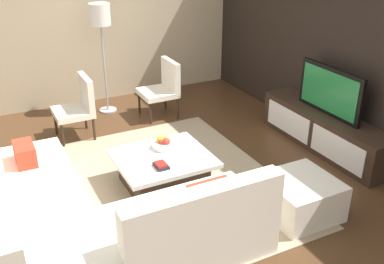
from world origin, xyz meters
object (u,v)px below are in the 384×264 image
(coffee_table, at_px, (163,170))
(accent_chair_near, at_px, (79,104))
(floor_lamp, at_px, (100,22))
(ottoman, at_px, (300,197))
(book_stack, at_px, (161,165))
(fruit_bowl, at_px, (164,144))
(media_console, at_px, (324,131))
(television, at_px, (330,91))
(sectional_couch, at_px, (90,216))
(accent_chair_far, at_px, (163,85))

(coffee_table, xyz_separation_m, accent_chair_near, (-1.74, -0.51, 0.29))
(floor_lamp, bearing_deg, ottoman, 14.58)
(accent_chair_near, relative_size, floor_lamp, 0.51)
(ottoman, bearing_deg, book_stack, -128.63)
(coffee_table, height_order, accent_chair_near, accent_chair_near)
(fruit_bowl, bearing_deg, book_stack, -28.21)
(book_stack, bearing_deg, coffee_table, 152.10)
(media_console, relative_size, floor_lamp, 1.23)
(television, distance_m, sectional_couch, 3.38)
(accent_chair_near, relative_size, book_stack, 4.66)
(book_stack, bearing_deg, accent_chair_far, 155.76)
(television, distance_m, book_stack, 2.45)
(fruit_bowl, bearing_deg, television, 82.70)
(coffee_table, bearing_deg, accent_chair_near, -163.73)
(accent_chair_near, distance_m, floor_lamp, 1.34)
(coffee_table, height_order, book_stack, book_stack)
(fruit_bowl, relative_size, accent_chair_far, 0.32)
(accent_chair_near, xyz_separation_m, book_stack, (1.96, 0.39, -0.08))
(coffee_table, distance_m, book_stack, 0.32)
(television, distance_m, coffee_table, 2.38)
(television, xyz_separation_m, book_stack, (0.12, -2.41, -0.41))
(media_console, distance_m, television, 0.56)
(sectional_couch, distance_m, accent_chair_far, 3.14)
(book_stack, bearing_deg, sectional_couch, -65.94)
(floor_lamp, distance_m, ottoman, 3.93)
(sectional_couch, bearing_deg, accent_chair_near, 168.04)
(media_console, relative_size, book_stack, 11.14)
(accent_chair_near, bearing_deg, book_stack, 18.59)
(sectional_couch, xyz_separation_m, floor_lamp, (-3.09, 1.10, 1.14))
(television, relative_size, accent_chair_near, 1.24)
(sectional_couch, distance_m, floor_lamp, 3.47)
(television, relative_size, coffee_table, 1.03)
(media_console, height_order, fruit_bowl, fruit_bowl)
(media_console, relative_size, television, 1.93)
(ottoman, relative_size, book_stack, 3.75)
(accent_chair_far, height_order, book_stack, accent_chair_far)
(accent_chair_near, bearing_deg, accent_chair_far, 104.80)
(sectional_couch, bearing_deg, floor_lamp, 160.34)
(television, bearing_deg, accent_chair_far, -144.27)
(floor_lamp, xyz_separation_m, fruit_bowl, (2.29, 0.00, -0.99))
(media_console, bearing_deg, accent_chair_far, -144.28)
(floor_lamp, relative_size, book_stack, 9.09)
(fruit_bowl, bearing_deg, accent_chair_far, 156.72)
(accent_chair_far, bearing_deg, book_stack, -23.20)
(accent_chair_near, bearing_deg, coffee_table, 23.55)
(fruit_bowl, relative_size, book_stack, 1.50)
(coffee_table, xyz_separation_m, floor_lamp, (-2.47, 0.10, 1.23))
(floor_lamp, xyz_separation_m, ottoman, (3.61, 0.94, -1.23))
(sectional_couch, relative_size, accent_chair_near, 2.86)
(floor_lamp, distance_m, fruit_bowl, 2.50)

